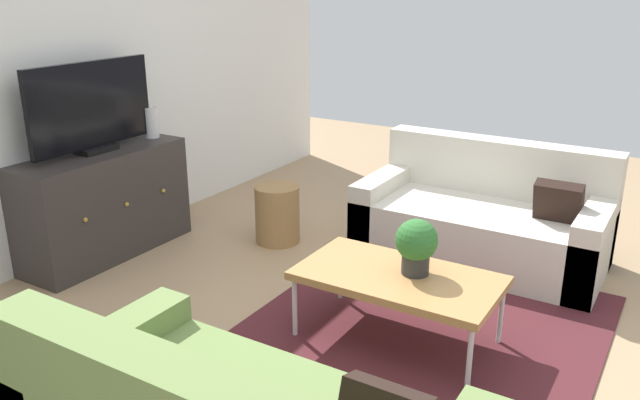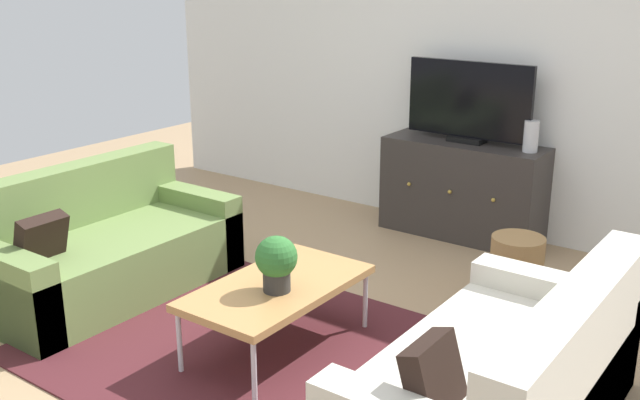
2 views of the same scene
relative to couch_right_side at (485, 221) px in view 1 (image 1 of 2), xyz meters
The scene contains 10 objects.
ground_plane 1.47m from the couch_right_side, behind, with size 10.00×10.00×0.00m, color tan.
wall_back 3.20m from the couch_right_side, 118.42° to the left, with size 6.40×0.12×2.70m, color white.
area_rug 1.46m from the couch_right_side, behind, with size 2.50×1.90×0.01m, color #4C1E23.
couch_right_side is the anchor object (origin of this frame).
coffee_table 1.39m from the couch_right_side, behind, with size 0.60×1.09×0.41m.
potted_plant 1.37m from the couch_right_side, behind, with size 0.23×0.23×0.31m.
tv_console 2.75m from the couch_right_side, 120.16° to the left, with size 1.28×0.47×0.77m.
flat_screen_tv 2.88m from the couch_right_side, 119.95° to the left, with size 1.01×0.16×0.63m.
glass_vase 2.60m from the couch_right_side, 109.92° to the left, with size 0.11×0.11×0.23m, color silver.
wicker_basket 1.54m from the couch_right_side, 110.78° to the left, with size 0.34×0.34×0.44m, color #9E7547.
Camera 1 is at (-2.89, -1.34, 1.93)m, focal length 36.24 mm.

